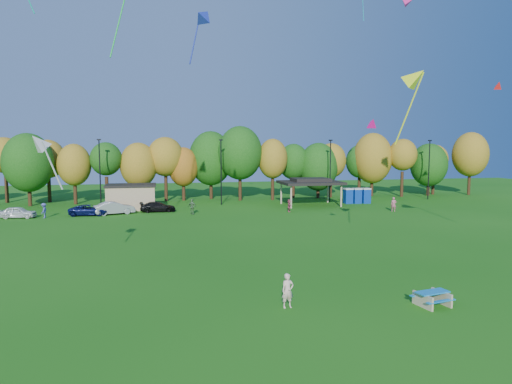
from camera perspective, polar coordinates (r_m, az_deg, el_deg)
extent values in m
plane|color=#19600F|center=(24.91, 3.58, -13.36)|extent=(160.00, 160.00, 0.00)
cylinder|color=black|center=(75.05, -28.72, 0.39)|extent=(0.50, 0.50, 4.12)
ellipsoid|color=olive|center=(74.81, -28.90, 4.05)|extent=(4.78, 4.78, 5.18)
cylinder|color=black|center=(69.38, -26.45, -0.12)|extent=(0.50, 0.50, 3.56)
ellipsoid|color=#144C0F|center=(69.12, -26.60, 3.31)|extent=(6.62, 6.62, 8.00)
cylinder|color=black|center=(72.91, -24.42, 0.31)|extent=(0.50, 0.50, 3.79)
ellipsoid|color=olive|center=(72.67, -24.57, 3.79)|extent=(4.94, 4.94, 5.58)
cylinder|color=black|center=(68.98, -21.66, -0.05)|extent=(0.50, 0.50, 3.34)
ellipsoid|color=olive|center=(68.72, -21.78, 3.18)|extent=(4.61, 4.61, 5.88)
cylinder|color=black|center=(68.20, -18.13, 0.21)|extent=(0.50, 0.50, 3.82)
ellipsoid|color=#144C0F|center=(67.94, -18.25, 3.95)|extent=(4.43, 4.43, 4.73)
cylinder|color=black|center=(68.54, -14.39, 0.11)|extent=(0.50, 0.50, 3.25)
ellipsoid|color=olive|center=(68.28, -14.47, 3.28)|extent=(5.33, 5.33, 6.53)
cylinder|color=black|center=(69.02, -11.18, 0.51)|extent=(0.50, 0.50, 3.96)
ellipsoid|color=olive|center=(68.76, -11.26, 4.35)|extent=(5.31, 5.31, 5.82)
cylinder|color=black|center=(69.41, -9.03, 0.20)|extent=(0.50, 0.50, 3.05)
ellipsoid|color=#995914|center=(69.16, -9.08, 3.13)|extent=(4.54, 4.54, 5.87)
cylinder|color=black|center=(70.90, -5.64, 0.65)|extent=(0.50, 0.50, 3.77)
ellipsoid|color=#144C0F|center=(70.65, -5.67, 4.21)|extent=(6.69, 6.69, 8.35)
cylinder|color=black|center=(68.50, -2.00, 0.71)|extent=(0.50, 0.50, 4.28)
ellipsoid|color=#144C0F|center=(68.24, -2.02, 4.90)|extent=(6.64, 6.64, 8.01)
cylinder|color=black|center=(69.23, 2.09, 0.55)|extent=(0.50, 0.50, 3.76)
ellipsoid|color=olive|center=(68.97, 2.10, 4.18)|extent=(4.49, 4.49, 6.02)
cylinder|color=black|center=(72.23, 4.67, 0.62)|extent=(0.50, 0.50, 3.43)
ellipsoid|color=#144C0F|center=(71.98, 4.70, 3.80)|extent=(4.77, 4.77, 5.63)
cylinder|color=black|center=(72.63, 7.76, 0.43)|extent=(0.50, 0.50, 2.95)
ellipsoid|color=#144C0F|center=(72.40, 7.80, 3.14)|extent=(6.14, 6.14, 7.54)
cylinder|color=black|center=(73.84, 9.30, 0.71)|extent=(0.50, 0.50, 3.52)
ellipsoid|color=olive|center=(73.59, 9.35, 3.90)|extent=(4.78, 4.78, 5.53)
cylinder|color=black|center=(77.57, 12.76, 0.83)|extent=(0.50, 0.50, 3.39)
ellipsoid|color=#144C0F|center=(77.35, 12.83, 3.75)|extent=(4.54, 4.54, 5.46)
cylinder|color=black|center=(77.11, 14.27, 0.89)|extent=(0.50, 0.50, 3.72)
ellipsoid|color=olive|center=(76.88, 14.35, 4.11)|extent=(6.32, 6.32, 8.24)
cylinder|color=black|center=(77.39, 17.77, 0.94)|extent=(0.50, 0.50, 4.06)
ellipsoid|color=olive|center=(77.16, 17.88, 4.45)|extent=(4.50, 4.50, 5.13)
cylinder|color=black|center=(80.51, 20.71, 0.66)|extent=(0.50, 0.50, 3.05)
ellipsoid|color=#144C0F|center=(80.30, 20.80, 3.19)|extent=(5.97, 5.97, 7.05)
cylinder|color=black|center=(82.83, 21.26, 0.95)|extent=(0.50, 0.50, 3.55)
ellipsoid|color=olive|center=(82.61, 21.36, 3.81)|extent=(4.60, 4.60, 4.99)
cylinder|color=black|center=(84.48, 25.08, 1.06)|extent=(0.50, 0.50, 4.07)
ellipsoid|color=olive|center=(84.27, 25.22, 4.27)|extent=(5.83, 5.83, 7.42)
cylinder|color=black|center=(63.23, -18.92, 2.13)|extent=(0.16, 0.16, 9.00)
cube|color=black|center=(63.13, -19.05, 6.21)|extent=(0.50, 0.25, 0.18)
cylinder|color=black|center=(63.32, -4.38, 2.43)|extent=(0.16, 0.16, 9.00)
cube|color=black|center=(63.23, -4.41, 6.50)|extent=(0.50, 0.25, 0.18)
cylinder|color=black|center=(67.33, 9.25, 2.57)|extent=(0.16, 0.16, 9.00)
cube|color=black|center=(67.24, 9.32, 6.40)|extent=(0.50, 0.25, 0.18)
cylinder|color=black|center=(74.63, 20.79, 2.57)|extent=(0.16, 0.16, 9.00)
cube|color=black|center=(74.54, 20.92, 6.03)|extent=(0.50, 0.25, 0.18)
cube|color=tan|center=(61.14, -15.33, -0.70)|extent=(6.00, 4.00, 3.00)
cube|color=black|center=(60.98, -15.37, 0.82)|extent=(6.30, 4.30, 0.25)
cylinder|color=tan|center=(59.97, 4.42, -0.63)|extent=(0.24, 0.24, 3.00)
cylinder|color=tan|center=(62.30, 10.61, -0.48)|extent=(0.24, 0.24, 3.00)
cylinder|color=tan|center=(64.75, 3.17, -0.15)|extent=(0.24, 0.24, 3.00)
cylinder|color=tan|center=(66.92, 8.97, -0.02)|extent=(0.24, 0.24, 3.00)
cube|color=black|center=(63.24, 6.84, 1.18)|extent=(8.20, 6.20, 0.35)
cube|color=black|center=(63.21, 6.84, 1.54)|extent=(5.00, 3.50, 0.45)
cube|color=#0B349A|center=(66.28, 11.44, -0.56)|extent=(1.10, 1.10, 2.00)
cube|color=silver|center=(66.17, 11.46, 0.38)|extent=(1.15, 1.15, 0.18)
cube|color=#0B349A|center=(66.72, 12.50, -0.54)|extent=(1.10, 1.10, 2.00)
cube|color=silver|center=(66.61, 12.52, 0.39)|extent=(1.15, 1.15, 0.18)
cube|color=#0B349A|center=(67.13, 13.56, -0.52)|extent=(1.10, 1.10, 2.00)
cube|color=silver|center=(67.03, 13.58, 0.40)|extent=(1.15, 1.15, 0.18)
cube|color=tan|center=(25.22, 20.11, -12.63)|extent=(0.37, 1.39, 0.69)
cube|color=tan|center=(26.05, 22.18, -12.12)|extent=(0.37, 1.39, 0.69)
cube|color=#167FC5|center=(25.52, 21.19, -11.57)|extent=(1.83, 1.03, 0.06)
cube|color=#167FC5|center=(25.20, 22.13, -12.54)|extent=(1.75, 0.55, 0.05)
cube|color=#167FC5|center=(26.02, 20.24, -11.89)|extent=(1.75, 0.55, 0.05)
imported|color=beige|center=(23.61, 3.99, -12.20)|extent=(0.69, 0.50, 1.76)
imported|color=white|center=(58.45, -27.62, -2.26)|extent=(4.06, 1.96, 1.34)
imported|color=#A1A1A6|center=(57.20, -17.29, -1.92)|extent=(4.96, 3.05, 1.54)
imported|color=#0D154F|center=(57.32, -20.12, -2.14)|extent=(4.74, 2.51, 1.27)
imported|color=black|center=(58.06, -12.17, -1.82)|extent=(4.39, 1.87, 1.26)
imported|color=#AF485B|center=(56.94, 4.17, -1.70)|extent=(0.75, 1.52, 1.57)
imported|color=#4A50A4|center=(57.23, -24.98, -2.11)|extent=(0.77, 1.18, 1.72)
imported|color=#C65D73|center=(59.58, 16.83, -1.48)|extent=(0.79, 0.69, 1.81)
imported|color=#4D7346|center=(55.07, -7.97, -1.84)|extent=(1.15, 0.99, 1.86)
cone|color=#CC2276|center=(49.66, 18.04, 21.85)|extent=(1.86, 1.73, 1.48)
cone|color=#B3B3B3|center=(29.78, -25.59, 5.58)|extent=(1.89, 1.71, 1.52)
cylinder|color=#B3B3B3|center=(29.23, -24.12, 3.00)|extent=(1.05, 0.59, 2.85)
cone|color=red|center=(57.42, 28.01, 11.73)|extent=(1.28, 1.51, 1.28)
cone|color=#1B2A98|center=(38.51, -6.42, 21.05)|extent=(2.22, 2.28, 1.83)
cylinder|color=#1B2A98|center=(38.91, -7.70, 18.14)|extent=(1.01, 1.19, 3.79)
cone|color=#FB0D92|center=(35.22, 14.31, 8.41)|extent=(1.06, 1.29, 1.17)
cone|color=#DAF419|center=(34.28, 19.36, 13.34)|extent=(2.58, 2.58, 2.10)
cylinder|color=#DAF419|center=(32.59, 18.59, 9.79)|extent=(1.35, 1.35, 4.73)
cylinder|color=green|center=(38.83, -16.59, 20.32)|extent=(1.64, 2.00, 6.61)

